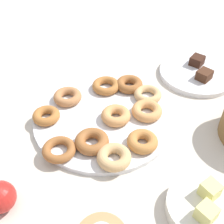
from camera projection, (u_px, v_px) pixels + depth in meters
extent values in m
plane|color=beige|center=(103.00, 119.00, 0.84)|extent=(2.40, 2.40, 0.00)
cylinder|color=silver|center=(103.00, 118.00, 0.84)|extent=(0.40, 0.40, 0.01)
torus|color=#AD6B33|center=(106.00, 86.00, 0.92)|extent=(0.11, 0.11, 0.02)
torus|color=tan|center=(147.00, 111.00, 0.83)|extent=(0.10, 0.10, 0.03)
torus|color=#995B2D|center=(129.00, 84.00, 0.92)|extent=(0.12, 0.12, 0.03)
torus|color=#995B2D|center=(92.00, 141.00, 0.74)|extent=(0.12, 0.12, 0.03)
torus|color=#995B2D|center=(59.00, 150.00, 0.72)|extent=(0.09, 0.09, 0.02)
torus|color=tan|center=(116.00, 116.00, 0.81)|extent=(0.09, 0.09, 0.03)
torus|color=#BC7A3D|center=(142.00, 141.00, 0.74)|extent=(0.10, 0.10, 0.03)
torus|color=#AD6B33|center=(46.00, 116.00, 0.81)|extent=(0.11, 0.11, 0.02)
torus|color=tan|center=(148.00, 95.00, 0.89)|extent=(0.09, 0.09, 0.02)
torus|color=#B27547|center=(67.00, 97.00, 0.88)|extent=(0.11, 0.11, 0.03)
torus|color=tan|center=(114.00, 157.00, 0.70)|extent=(0.09, 0.09, 0.03)
cylinder|color=silver|center=(197.00, 73.00, 1.00)|extent=(0.26, 0.26, 0.02)
cube|color=#381E14|center=(197.00, 61.00, 1.02)|extent=(0.05, 0.04, 0.03)
cube|color=#472819|center=(204.00, 75.00, 0.95)|extent=(0.05, 0.05, 0.03)
cylinder|color=silver|center=(202.00, 208.00, 0.62)|extent=(0.16, 0.16, 0.03)
cube|color=#DBD67A|center=(210.00, 190.00, 0.61)|extent=(0.05, 0.05, 0.04)
cube|color=#DBD67A|center=(207.00, 213.00, 0.57)|extent=(0.04, 0.04, 0.04)
sphere|color=red|center=(0.00, 197.00, 0.61)|extent=(0.07, 0.07, 0.07)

